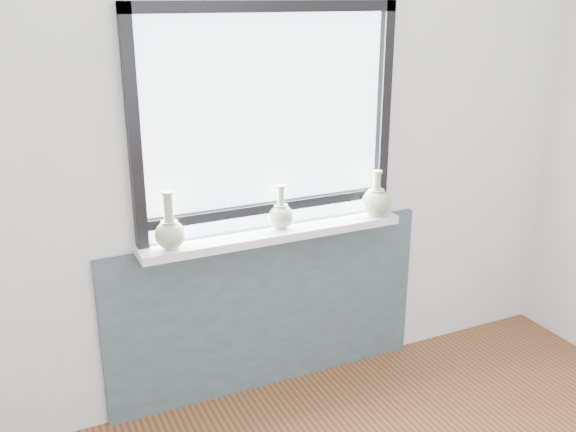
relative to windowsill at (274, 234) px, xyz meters
name	(u,v)px	position (x,y,z in m)	size (l,w,h in m)	color
back_wall	(265,144)	(0.00, 0.10, 0.42)	(3.60, 0.02, 2.60)	silver
apron_panel	(269,311)	(0.00, 0.07, -0.45)	(1.70, 0.03, 0.86)	#475B65
windowsill	(274,234)	(0.00, 0.00, 0.00)	(1.32, 0.18, 0.04)	silver
window	(268,116)	(0.00, 0.06, 0.56)	(1.30, 0.06, 1.05)	black
vase_a	(170,231)	(-0.51, -0.02, 0.10)	(0.14, 0.14, 0.26)	#A0B28F
vase_b	(281,215)	(0.04, 0.01, 0.09)	(0.13, 0.13, 0.22)	#A0B28F
vase_c	(376,201)	(0.56, -0.02, 0.10)	(0.15, 0.15, 0.24)	#A0B28F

